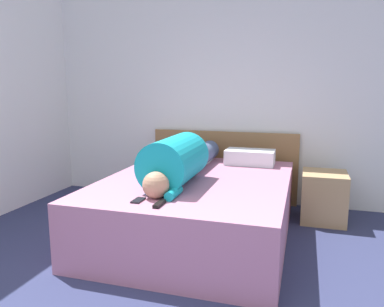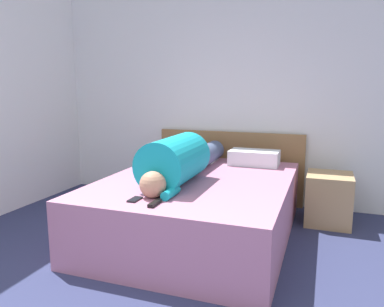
{
  "view_description": "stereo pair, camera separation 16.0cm",
  "coord_description": "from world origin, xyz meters",
  "px_view_note": "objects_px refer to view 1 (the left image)",
  "views": [
    {
      "loc": [
        0.92,
        -0.64,
        1.32
      ],
      "look_at": [
        0.03,
        2.3,
        0.78
      ],
      "focal_mm": 35.0,
      "sensor_mm": 36.0,
      "label": 1
    },
    {
      "loc": [
        1.07,
        -0.59,
        1.32
      ],
      "look_at": [
        0.03,
        2.3,
        0.78
      ],
      "focal_mm": 35.0,
      "sensor_mm": 36.0,
      "label": 2
    }
  ],
  "objects_px": {
    "nightstand": "(324,197)",
    "pillow_second": "(250,157)",
    "tv_remote": "(160,204)",
    "cell_phone": "(138,200)",
    "pillow_near_headboard": "(187,153)",
    "person_lying": "(181,161)",
    "bed": "(197,207)"
  },
  "relations": [
    {
      "from": "nightstand",
      "to": "pillow_near_headboard",
      "type": "xyz_separation_m",
      "value": [
        -1.44,
        0.02,
        0.37
      ]
    },
    {
      "from": "person_lying",
      "to": "tv_remote",
      "type": "distance_m",
      "value": 0.75
    },
    {
      "from": "tv_remote",
      "to": "cell_phone",
      "type": "xyz_separation_m",
      "value": [
        -0.18,
        0.05,
        -0.01
      ]
    },
    {
      "from": "bed",
      "to": "person_lying",
      "type": "distance_m",
      "value": 0.46
    },
    {
      "from": "nightstand",
      "to": "pillow_second",
      "type": "relative_size",
      "value": 0.98
    },
    {
      "from": "cell_phone",
      "to": "nightstand",
      "type": "bearing_deg",
      "value": 48.51
    },
    {
      "from": "nightstand",
      "to": "pillow_second",
      "type": "bearing_deg",
      "value": 178.42
    },
    {
      "from": "nightstand",
      "to": "cell_phone",
      "type": "xyz_separation_m",
      "value": [
        -1.32,
        -1.49,
        0.29
      ]
    },
    {
      "from": "pillow_near_headboard",
      "to": "person_lying",
      "type": "bearing_deg",
      "value": -76.03
    },
    {
      "from": "nightstand",
      "to": "pillow_second",
      "type": "height_order",
      "value": "pillow_second"
    },
    {
      "from": "bed",
      "to": "pillow_near_headboard",
      "type": "bearing_deg",
      "value": 113.65
    },
    {
      "from": "bed",
      "to": "cell_phone",
      "type": "relative_size",
      "value": 15.44
    },
    {
      "from": "nightstand",
      "to": "pillow_second",
      "type": "xyz_separation_m",
      "value": [
        -0.75,
        0.02,
        0.36
      ]
    },
    {
      "from": "person_lying",
      "to": "pillow_near_headboard",
      "type": "bearing_deg",
      "value": 103.97
    },
    {
      "from": "person_lying",
      "to": "pillow_second",
      "type": "xyz_separation_m",
      "value": [
        0.48,
        0.84,
        -0.09
      ]
    },
    {
      "from": "bed",
      "to": "cell_phone",
      "type": "height_order",
      "value": "cell_phone"
    },
    {
      "from": "bed",
      "to": "cell_phone",
      "type": "xyz_separation_m",
      "value": [
        -0.21,
        -0.76,
        0.27
      ]
    },
    {
      "from": "bed",
      "to": "tv_remote",
      "type": "bearing_deg",
      "value": -92.17
    },
    {
      "from": "tv_remote",
      "to": "person_lying",
      "type": "bearing_deg",
      "value": 97.0
    },
    {
      "from": "nightstand",
      "to": "cell_phone",
      "type": "bearing_deg",
      "value": -131.49
    },
    {
      "from": "person_lying",
      "to": "pillow_second",
      "type": "relative_size",
      "value": 3.41
    },
    {
      "from": "nightstand",
      "to": "pillow_second",
      "type": "distance_m",
      "value": 0.83
    },
    {
      "from": "tv_remote",
      "to": "cell_phone",
      "type": "bearing_deg",
      "value": 164.27
    },
    {
      "from": "person_lying",
      "to": "pillow_near_headboard",
      "type": "relative_size",
      "value": 3.24
    },
    {
      "from": "person_lying",
      "to": "cell_phone",
      "type": "height_order",
      "value": "person_lying"
    },
    {
      "from": "cell_phone",
      "to": "pillow_second",
      "type": "bearing_deg",
      "value": 69.25
    },
    {
      "from": "tv_remote",
      "to": "cell_phone",
      "type": "height_order",
      "value": "tv_remote"
    },
    {
      "from": "bed",
      "to": "nightstand",
      "type": "relative_size",
      "value": 4.08
    },
    {
      "from": "tv_remote",
      "to": "bed",
      "type": "bearing_deg",
      "value": 87.83
    },
    {
      "from": "nightstand",
      "to": "pillow_near_headboard",
      "type": "height_order",
      "value": "pillow_near_headboard"
    },
    {
      "from": "cell_phone",
      "to": "tv_remote",
      "type": "bearing_deg",
      "value": -15.73
    },
    {
      "from": "pillow_near_headboard",
      "to": "pillow_second",
      "type": "distance_m",
      "value": 0.69
    }
  ]
}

